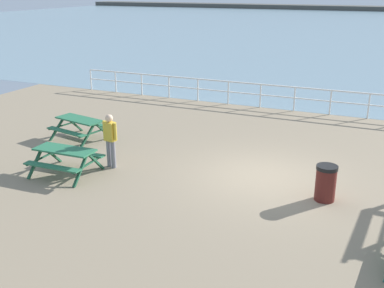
{
  "coord_description": "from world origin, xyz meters",
  "views": [
    {
      "loc": [
        3.18,
        -12.15,
        5.29
      ],
      "look_at": [
        -2.1,
        -0.29,
        0.8
      ],
      "focal_mm": 43.38,
      "sensor_mm": 36.0,
      "label": 1
    }
  ],
  "objects_px": {
    "litter_bin": "(326,183)",
    "picnic_table_far_left": "(65,155)",
    "visitor": "(110,137)",
    "picnic_table_near_left": "(80,124)"
  },
  "relations": [
    {
      "from": "picnic_table_far_left",
      "to": "litter_bin",
      "type": "bearing_deg",
      "value": 8.24
    },
    {
      "from": "picnic_table_near_left",
      "to": "picnic_table_far_left",
      "type": "xyz_separation_m",
      "value": [
        1.57,
        -2.79,
        0.0
      ]
    },
    {
      "from": "visitor",
      "to": "litter_bin",
      "type": "height_order",
      "value": "visitor"
    },
    {
      "from": "picnic_table_far_left",
      "to": "litter_bin",
      "type": "distance_m",
      "value": 7.33
    },
    {
      "from": "visitor",
      "to": "picnic_table_near_left",
      "type": "bearing_deg",
      "value": 64.33
    },
    {
      "from": "picnic_table_far_left",
      "to": "visitor",
      "type": "bearing_deg",
      "value": 45.16
    },
    {
      "from": "picnic_table_near_left",
      "to": "picnic_table_far_left",
      "type": "distance_m",
      "value": 3.2
    },
    {
      "from": "litter_bin",
      "to": "picnic_table_far_left",
      "type": "bearing_deg",
      "value": -169.86
    },
    {
      "from": "picnic_table_near_left",
      "to": "picnic_table_far_left",
      "type": "height_order",
      "value": "same"
    },
    {
      "from": "picnic_table_far_left",
      "to": "litter_bin",
      "type": "relative_size",
      "value": 1.95
    }
  ]
}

